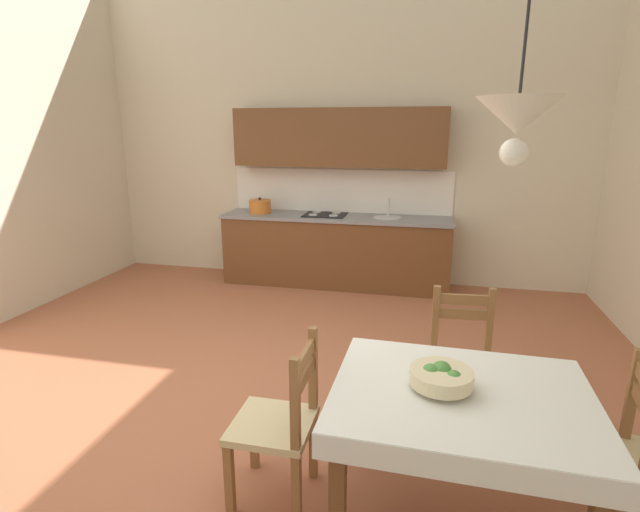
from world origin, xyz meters
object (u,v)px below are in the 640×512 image
Objects in this scene: kitchen_cabinetry at (336,219)px; fruit_bowl at (441,377)px; dining_chair_kitchen_side at (462,363)px; dining_chair_tv_side at (280,424)px; pendant_lamp at (517,118)px; dining_table at (460,417)px.

kitchen_cabinetry reaches higher than fruit_bowl.
dining_chair_tv_side is at bearing -136.93° from dining_chair_kitchen_side.
kitchen_cabinetry is at bearing 110.63° from pendant_lamp.
dining_chair_tv_side is 0.89m from fruit_bowl.
dining_chair_tv_side reaches higher than fruit_bowl.
fruit_bowl reaches higher than dining_table.
fruit_bowl is at bearing 172.04° from dining_table.
dining_table is at bearing -70.35° from kitchen_cabinetry.
pendant_lamp reaches higher than kitchen_cabinetry.
pendant_lamp is at bearing -88.21° from dining_chair_kitchen_side.
fruit_bowl is (-0.10, 0.01, 0.20)m from dining_table.
fruit_bowl is at bearing -71.65° from kitchen_cabinetry.
kitchen_cabinetry is 3.79m from dining_chair_tv_side.
dining_table is at bearing -94.69° from dining_chair_kitchen_side.
kitchen_cabinetry is 3.57× the size of pendant_lamp.
pendant_lamp is at bearing -5.24° from dining_chair_tv_side.
dining_chair_kitchen_side is 1.00× the size of dining_chair_tv_side.
fruit_bowl is (0.81, 0.01, 0.37)m from dining_chair_tv_side.
fruit_bowl is at bearing 153.03° from pendant_lamp.
pendant_lamp is (1.01, -0.09, 1.55)m from dining_chair_tv_side.
kitchen_cabinetry reaches higher than dining_chair_kitchen_side.
dining_table is 1.53× the size of pendant_lamp.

